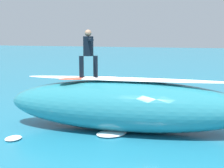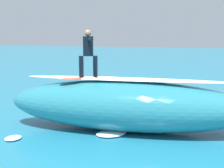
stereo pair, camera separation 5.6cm
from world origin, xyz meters
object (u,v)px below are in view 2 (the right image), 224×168
(surfboard_riding, at_px, (88,78))
(surfboard_paddling, at_px, (130,108))
(surfer_paddling, at_px, (131,105))
(surfer_riding, at_px, (88,50))

(surfboard_riding, distance_m, surfboard_paddling, 3.66)
(surfboard_riding, xyz_separation_m, surfer_paddling, (-0.83, -3.02, -1.55))
(surfer_riding, height_order, surfer_paddling, surfer_riding)
(surfboard_riding, relative_size, surfer_riding, 1.28)
(surfboard_paddling, bearing_deg, surfer_paddling, -180.00)
(surfer_paddling, bearing_deg, surfer_riding, 137.85)
(surfer_riding, bearing_deg, surfboard_riding, -119.40)
(surfer_riding, bearing_deg, surfboard_paddling, -133.23)
(surfer_paddling, bearing_deg, surfboard_riding, 137.85)
(surfer_riding, height_order, surfboard_paddling, surfer_riding)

